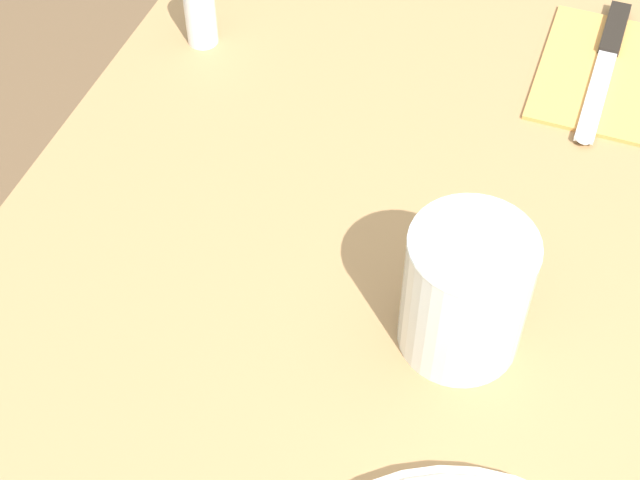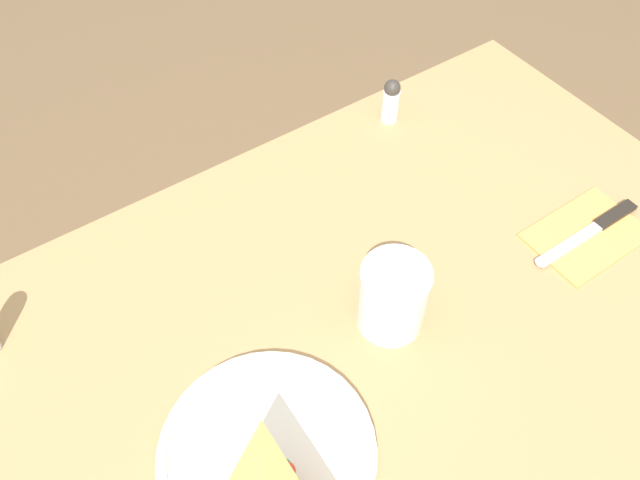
# 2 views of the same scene
# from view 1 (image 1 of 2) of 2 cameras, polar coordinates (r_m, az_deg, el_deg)

# --- Properties ---
(dining_table) EXTENTS (1.25, 0.78, 0.74)m
(dining_table) POSITION_cam_1_polar(r_m,az_deg,el_deg) (0.80, 6.15, -12.78)
(dining_table) COLOR #A87F51
(dining_table) RESTS_ON ground_plane
(milk_glass) EXTENTS (0.09, 0.09, 0.11)m
(milk_glass) POSITION_cam_1_polar(r_m,az_deg,el_deg) (0.70, 8.47, -3.30)
(milk_glass) COLOR white
(milk_glass) RESTS_ON dining_table
(napkin_folded) EXTENTS (0.17, 0.12, 0.00)m
(napkin_folded) POSITION_cam_1_polar(r_m,az_deg,el_deg) (0.97, 16.11, 9.33)
(napkin_folded) COLOR #E59E4C
(napkin_folded) RESTS_ON dining_table
(butter_knife) EXTENTS (0.21, 0.02, 0.01)m
(butter_knife) POSITION_cam_1_polar(r_m,az_deg,el_deg) (0.97, 16.28, 9.93)
(butter_knife) COLOR black
(butter_knife) RESTS_ON napkin_folded
(pepper_shaker) EXTENTS (0.03, 0.03, 0.08)m
(pepper_shaker) POSITION_cam_1_polar(r_m,az_deg,el_deg) (0.95, -7.03, 13.38)
(pepper_shaker) COLOR white
(pepper_shaker) RESTS_ON dining_table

